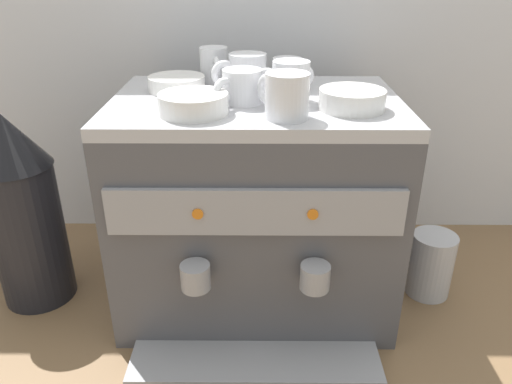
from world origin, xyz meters
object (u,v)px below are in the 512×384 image
at_px(ceramic_cup_1, 289,81).
at_px(ceramic_bowl_1, 193,104).
at_px(ceramic_cup_0, 214,66).
at_px(ceramic_bowl_2, 352,100).
at_px(ceramic_cup_3, 285,95).
at_px(ceramic_cup_4, 288,73).
at_px(espresso_machine, 256,205).
at_px(ceramic_bowl_0, 177,84).
at_px(milk_pitcher, 431,265).
at_px(coffee_grinder, 23,210).
at_px(ceramic_cup_5, 246,72).
at_px(ceramic_cup_2, 241,87).

bearing_deg(ceramic_cup_1, ceramic_bowl_1, -154.43).
bearing_deg(ceramic_cup_0, ceramic_bowl_2, -36.24).
bearing_deg(ceramic_cup_3, ceramic_cup_4, 85.50).
relative_size(ceramic_cup_4, ceramic_bowl_1, 0.70).
bearing_deg(espresso_machine, ceramic_cup_1, -15.40).
height_order(ceramic_cup_1, ceramic_bowl_0, ceramic_cup_1).
xyz_separation_m(espresso_machine, milk_pitcher, (0.42, 0.00, -0.16)).
distance_m(ceramic_cup_3, coffee_grinder, 0.65).
height_order(ceramic_cup_1, ceramic_bowl_1, ceramic_cup_1).
xyz_separation_m(ceramic_cup_4, ceramic_bowl_0, (-0.24, -0.03, -0.02)).
bearing_deg(coffee_grinder, ceramic_cup_3, -11.17).
height_order(ceramic_bowl_0, ceramic_bowl_2, ceramic_bowl_2).
height_order(ceramic_bowl_1, coffee_grinder, ceramic_bowl_1).
bearing_deg(milk_pitcher, coffee_grinder, -179.18).
height_order(ceramic_cup_0, ceramic_bowl_2, ceramic_cup_0).
xyz_separation_m(coffee_grinder, milk_pitcher, (0.94, 0.01, -0.15)).
distance_m(ceramic_bowl_0, coffee_grinder, 0.45).
xyz_separation_m(ceramic_cup_4, milk_pitcher, (0.35, -0.09, -0.43)).
bearing_deg(ceramic_bowl_1, milk_pitcher, 11.19).
xyz_separation_m(espresso_machine, ceramic_cup_3, (0.05, -0.12, 0.28)).
xyz_separation_m(ceramic_cup_0, ceramic_bowl_2, (0.27, -0.20, -0.02)).
relative_size(ceramic_cup_4, ceramic_bowl_0, 0.74).
relative_size(espresso_machine, ceramic_bowl_0, 4.86).
bearing_deg(ceramic_cup_5, ceramic_bowl_2, -35.71).
relative_size(ceramic_cup_0, ceramic_cup_5, 0.87).
distance_m(ceramic_cup_2, ceramic_cup_5, 0.11).
bearing_deg(ceramic_cup_1, ceramic_cup_3, -96.05).
distance_m(ceramic_cup_5, ceramic_bowl_2, 0.25).
distance_m(ceramic_cup_5, ceramic_bowl_0, 0.15).
bearing_deg(ceramic_cup_4, ceramic_cup_1, -93.04).
bearing_deg(ceramic_cup_2, ceramic_cup_0, 111.98).
distance_m(ceramic_cup_1, milk_pitcher, 0.56).
xyz_separation_m(espresso_machine, ceramic_cup_1, (0.06, -0.02, 0.28)).
distance_m(espresso_machine, milk_pitcher, 0.45).
distance_m(espresso_machine, ceramic_cup_2, 0.28).
xyz_separation_m(ceramic_cup_5, ceramic_bowl_0, (-0.15, -0.01, -0.02)).
distance_m(ceramic_cup_1, ceramic_cup_2, 0.09).
bearing_deg(ceramic_cup_3, ceramic_cup_2, 131.69).
xyz_separation_m(ceramic_cup_3, coffee_grinder, (-0.57, 0.11, -0.29)).
bearing_deg(ceramic_bowl_0, ceramic_cup_2, -34.29).
xyz_separation_m(ceramic_cup_0, ceramic_cup_4, (0.16, -0.03, -0.01)).
distance_m(ceramic_cup_1, ceramic_cup_4, 0.11).
distance_m(ceramic_cup_2, ceramic_cup_4, 0.16).
bearing_deg(espresso_machine, ceramic_bowl_2, -21.99).
xyz_separation_m(ceramic_cup_5, ceramic_bowl_1, (-0.09, -0.17, -0.02)).
height_order(espresso_machine, ceramic_cup_4, ceramic_cup_4).
relative_size(ceramic_cup_2, ceramic_cup_4, 1.10).
distance_m(espresso_machine, ceramic_cup_1, 0.29).
relative_size(espresso_machine, coffee_grinder, 1.29).
height_order(ceramic_cup_5, ceramic_bowl_2, ceramic_cup_5).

